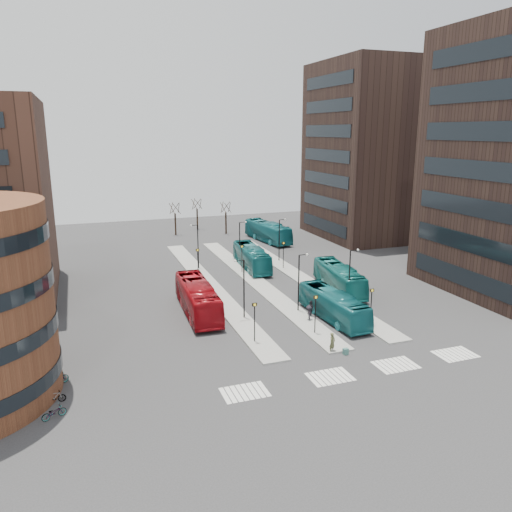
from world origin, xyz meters
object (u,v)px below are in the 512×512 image
object	(u,v)px
traveller	(332,343)
bicycle_near	(54,412)
bicycle_mid	(55,397)
teal_bus_a	(333,305)
commuter_c	(309,313)
teal_bus_d	(268,232)
commuter_a	(219,318)
bicycle_far	(56,379)
teal_bus_b	(251,257)
commuter_b	(311,309)
teal_bus_c	(339,278)
red_bus	(198,298)
suitcase	(346,351)

from	to	relation	value
traveller	bicycle_near	distance (m)	22.42
traveller	bicycle_mid	size ratio (longest dim) A/B	1.20
teal_bus_a	commuter_c	world-z (taller)	teal_bus_a
teal_bus_d	traveller	size ratio (longest dim) A/B	6.83
teal_bus_a	teal_bus_d	distance (m)	37.19
commuter_c	traveller	bearing A→B (deg)	8.91
commuter_a	bicycle_near	distance (m)	18.85
bicycle_far	bicycle_mid	bearing A→B (deg)	156.88
teal_bus_b	teal_bus_d	distance (m)	17.66
teal_bus_a	commuter_b	size ratio (longest dim) A/B	5.94
teal_bus_b	bicycle_far	world-z (taller)	teal_bus_b
bicycle_mid	bicycle_far	distance (m)	2.67
teal_bus_b	teal_bus_c	size ratio (longest dim) A/B	1.01
teal_bus_b	commuter_b	size ratio (longest dim) A/B	6.35
red_bus	teal_bus_b	world-z (taller)	red_bus
teal_bus_a	bicycle_mid	world-z (taller)	teal_bus_a
bicycle_mid	teal_bus_c	bearing A→B (deg)	-64.68
traveller	bicycle_far	size ratio (longest dim) A/B	0.93
traveller	commuter_c	world-z (taller)	traveller
red_bus	commuter_b	size ratio (longest dim) A/B	6.85
commuter_a	bicycle_mid	world-z (taller)	commuter_a
teal_bus_d	bicycle_near	xyz separation A→B (m)	(-32.95, -46.32, -1.26)
bicycle_mid	bicycle_far	size ratio (longest dim) A/B	0.78
bicycle_near	suitcase	bearing A→B (deg)	-107.16
teal_bus_c	bicycle_mid	distance (m)	35.00
teal_bus_b	teal_bus_d	world-z (taller)	teal_bus_d
teal_bus_a	bicycle_mid	distance (m)	27.16
commuter_c	suitcase	bearing A→B (deg)	16.05
teal_bus_c	bicycle_mid	size ratio (longest dim) A/B	7.53
red_bus	bicycle_near	world-z (taller)	red_bus
commuter_b	bicycle_mid	size ratio (longest dim) A/B	1.20
commuter_b	commuter_c	world-z (taller)	commuter_b
suitcase	teal_bus_d	xyz separation A→B (m)	(9.82, 44.22, 1.43)
teal_bus_a	commuter_a	world-z (taller)	teal_bus_a
teal_bus_c	teal_bus_d	bearing A→B (deg)	93.50
traveller	commuter_b	world-z (taller)	traveller
commuter_a	traveller	bearing A→B (deg)	121.37
suitcase	bicycle_far	bearing A→B (deg)	168.32
teal_bus_d	bicycle_mid	distance (m)	55.20
commuter_a	commuter_c	distance (m)	8.99
suitcase	red_bus	bearing A→B (deg)	119.33
teal_bus_b	bicycle_near	xyz separation A→B (m)	(-24.58, -30.77, -1.14)
red_bus	teal_bus_d	xyz separation A→B (m)	(19.43, 30.27, 0.00)
teal_bus_a	commuter_a	distance (m)	11.54
commuter_c	bicycle_far	distance (m)	24.16
suitcase	bicycle_near	distance (m)	23.22
teal_bus_b	bicycle_near	bearing A→B (deg)	-124.88
red_bus	bicycle_near	xyz separation A→B (m)	(-13.53, -16.05, -1.26)
bicycle_near	traveller	bearing A→B (deg)	-105.03
commuter_b	teal_bus_c	bearing A→B (deg)	-54.64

